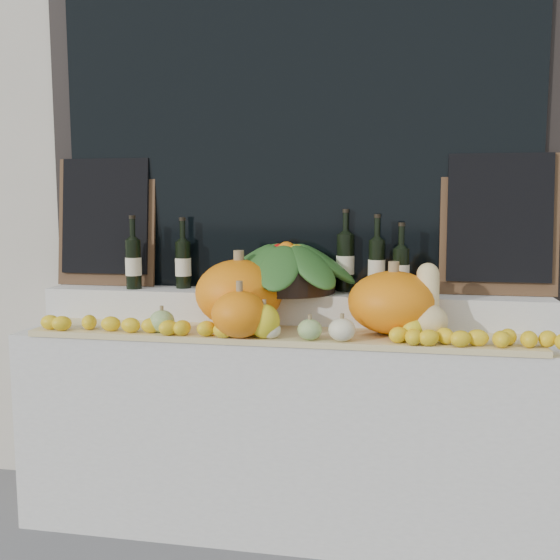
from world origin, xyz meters
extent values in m
cube|color=beige|center=(0.00, 2.25, 2.25)|extent=(7.00, 0.90, 4.50)
cube|color=black|center=(0.00, 1.80, 1.90)|extent=(2.40, 0.04, 2.10)
cube|color=black|center=(0.00, 1.77, 1.90)|extent=(2.20, 0.02, 2.00)
cube|color=silver|center=(0.00, 1.52, 0.44)|extent=(2.30, 0.55, 0.88)
cube|color=silver|center=(0.00, 1.68, 0.96)|extent=(2.30, 0.25, 0.16)
cube|color=tan|center=(0.00, 1.40, 0.89)|extent=(2.10, 0.32, 0.02)
ellipsoid|color=orange|center=(-0.19, 1.50, 1.05)|extent=(0.45, 0.45, 0.29)
ellipsoid|color=orange|center=(0.47, 1.46, 1.04)|extent=(0.39, 0.39, 0.26)
ellipsoid|color=orange|center=(-0.13, 1.28, 1.00)|extent=(0.23, 0.23, 0.19)
ellipsoid|color=#E7CA87|center=(0.61, 1.39, 0.98)|extent=(0.16, 0.16, 0.14)
cylinder|color=#E7CA87|center=(0.61, 1.44, 1.09)|extent=(0.09, 0.14, 0.18)
sphere|color=#E7CA87|center=(0.61, 1.48, 1.16)|extent=(0.09, 0.09, 0.09)
ellipsoid|color=#2F7222|center=(0.15, 1.28, 0.95)|extent=(0.10, 0.10, 0.08)
cylinder|color=olive|center=(0.15, 1.28, 1.00)|extent=(0.02, 0.02, 0.02)
ellipsoid|color=#2F7222|center=(-0.16, 1.28, 0.94)|extent=(0.09, 0.09, 0.08)
cylinder|color=olive|center=(-0.16, 1.28, 1.00)|extent=(0.02, 0.02, 0.02)
ellipsoid|color=beige|center=(-0.01, 1.28, 0.94)|extent=(0.09, 0.09, 0.07)
cylinder|color=olive|center=(-0.01, 1.28, 0.98)|extent=(0.02, 0.02, 0.02)
ellipsoid|color=yellow|center=(-0.03, 1.28, 0.97)|extent=(0.13, 0.13, 0.14)
cylinder|color=olive|center=(-0.03, 1.28, 1.05)|extent=(0.02, 0.02, 0.02)
ellipsoid|color=beige|center=(0.28, 1.28, 0.95)|extent=(0.11, 0.11, 0.09)
cylinder|color=olive|center=(0.28, 1.28, 1.01)|extent=(0.02, 0.02, 0.02)
ellipsoid|color=yellow|center=(0.55, 1.34, 0.95)|extent=(0.09, 0.09, 0.10)
cylinder|color=olive|center=(0.55, 1.34, 1.01)|extent=(0.02, 0.02, 0.02)
ellipsoid|color=#2F7222|center=(-0.48, 1.32, 0.95)|extent=(0.11, 0.11, 0.09)
cylinder|color=olive|center=(-0.48, 1.32, 1.01)|extent=(0.02, 0.02, 0.02)
cylinder|color=black|center=(-0.01, 1.66, 1.09)|extent=(0.44, 0.44, 0.11)
cylinder|color=black|center=(-0.74, 1.63, 1.16)|extent=(0.07, 0.07, 0.23)
cylinder|color=black|center=(-0.74, 1.63, 1.32)|extent=(0.03, 0.03, 0.10)
cylinder|color=beige|center=(-0.74, 1.63, 1.15)|extent=(0.08, 0.08, 0.08)
cylinder|color=black|center=(-0.74, 1.63, 1.38)|extent=(0.03, 0.03, 0.02)
cylinder|color=black|center=(-0.51, 1.70, 1.15)|extent=(0.07, 0.07, 0.22)
cylinder|color=black|center=(-0.51, 1.70, 1.31)|extent=(0.03, 0.03, 0.10)
cylinder|color=beige|center=(-0.51, 1.70, 1.14)|extent=(0.08, 0.08, 0.08)
cylinder|color=black|center=(-0.51, 1.70, 1.37)|extent=(0.03, 0.03, 0.02)
cylinder|color=black|center=(0.25, 1.74, 1.17)|extent=(0.08, 0.08, 0.26)
cylinder|color=black|center=(0.25, 1.74, 1.35)|extent=(0.03, 0.03, 0.10)
cylinder|color=beige|center=(0.25, 1.74, 1.16)|extent=(0.08, 0.08, 0.08)
cylinder|color=black|center=(0.25, 1.74, 1.41)|extent=(0.03, 0.03, 0.02)
cylinder|color=black|center=(0.40, 1.68, 1.16)|extent=(0.07, 0.07, 0.24)
cylinder|color=black|center=(0.40, 1.68, 1.33)|extent=(0.03, 0.03, 0.10)
cylinder|color=beige|center=(0.40, 1.68, 1.15)|extent=(0.08, 0.08, 0.08)
cylinder|color=black|center=(0.40, 1.68, 1.39)|extent=(0.03, 0.03, 0.02)
cylinder|color=black|center=(0.50, 1.65, 1.14)|extent=(0.07, 0.07, 0.20)
cylinder|color=black|center=(0.50, 1.65, 1.29)|extent=(0.03, 0.03, 0.10)
cylinder|color=beige|center=(0.50, 1.65, 1.13)|extent=(0.08, 0.08, 0.08)
cylinder|color=black|center=(0.50, 1.65, 1.35)|extent=(0.03, 0.03, 0.02)
cube|color=#4C331E|center=(-0.92, 1.75, 1.35)|extent=(0.50, 0.08, 0.62)
cube|color=black|center=(-0.92, 1.73, 1.38)|extent=(0.44, 0.08, 0.56)
cube|color=#4C331E|center=(0.92, 1.75, 1.35)|extent=(0.50, 0.08, 0.62)
cube|color=black|center=(0.92, 1.73, 1.38)|extent=(0.44, 0.08, 0.56)
camera|label=1|loc=(0.47, -1.12, 1.45)|focal=40.00mm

